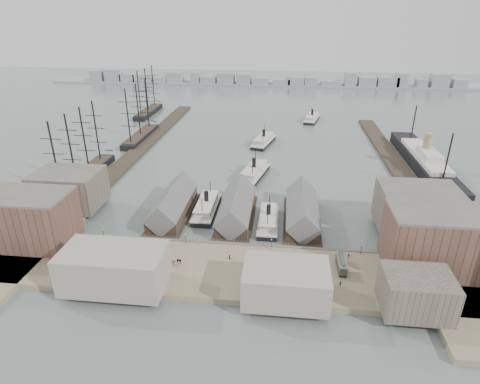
# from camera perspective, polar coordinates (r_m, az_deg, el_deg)

# --- Properties ---
(ground) EXTENTS (900.00, 900.00, 0.00)m
(ground) POSITION_cam_1_polar(r_m,az_deg,el_deg) (147.52, -1.32, -6.94)
(ground) COLOR #54615C
(ground) RESTS_ON ground
(quay) EXTENTS (180.00, 30.00, 2.00)m
(quay) POSITION_cam_1_polar(r_m,az_deg,el_deg) (130.48, -2.53, -11.12)
(quay) COLOR #7E7255
(quay) RESTS_ON ground
(seawall) EXTENTS (180.00, 1.20, 2.30)m
(seawall) POSITION_cam_1_polar(r_m,az_deg,el_deg) (142.54, -1.61, -7.63)
(seawall) COLOR #59544C
(seawall) RESTS_ON ground
(west_wharf) EXTENTS (10.00, 220.00, 1.60)m
(west_wharf) POSITION_cam_1_polar(r_m,az_deg,el_deg) (252.15, -13.77, 6.22)
(west_wharf) COLOR #2D231C
(west_wharf) RESTS_ON ground
(east_wharf) EXTENTS (10.00, 180.00, 1.60)m
(east_wharf) POSITION_cam_1_polar(r_m,az_deg,el_deg) (235.62, 21.01, 3.98)
(east_wharf) COLOR #2D231C
(east_wharf) RESTS_ON ground
(ferry_shed_west) EXTENTS (14.00, 42.00, 12.60)m
(ferry_shed_west) POSITION_cam_1_polar(r_m,az_deg,el_deg) (164.78, -9.55, -1.89)
(ferry_shed_west) COLOR #2D231C
(ferry_shed_west) RESTS_ON ground
(ferry_shed_center) EXTENTS (14.00, 42.00, 12.60)m
(ferry_shed_center) POSITION_cam_1_polar(r_m,az_deg,el_deg) (159.88, -0.53, -2.38)
(ferry_shed_center) COLOR #2D231C
(ferry_shed_center) RESTS_ON ground
(ferry_shed_east) EXTENTS (14.00, 42.00, 12.60)m
(ferry_shed_east) POSITION_cam_1_polar(r_m,az_deg,el_deg) (159.14, 8.81, -2.83)
(ferry_shed_east) COLOR #2D231C
(ferry_shed_east) RESTS_ON ground
(warehouse_west_front) EXTENTS (32.00, 18.00, 18.00)m
(warehouse_west_front) POSITION_cam_1_polar(r_m,az_deg,el_deg) (157.17, -28.27, -3.46)
(warehouse_west_front) COLOR brown
(warehouse_west_front) RESTS_ON west_land
(warehouse_west_back) EXTENTS (26.00, 20.00, 14.00)m
(warehouse_west_back) POSITION_cam_1_polar(r_m,az_deg,el_deg) (180.63, -23.11, 0.34)
(warehouse_west_back) COLOR #60564C
(warehouse_west_back) RESTS_ON west_land
(warehouse_east_front) EXTENTS (30.00, 18.00, 19.00)m
(warehouse_east_front) POSITION_cam_1_polar(r_m,az_deg,el_deg) (138.98, 26.13, -6.36)
(warehouse_east_front) COLOR brown
(warehouse_east_front) RESTS_ON east_land
(warehouse_east_back) EXTENTS (28.00, 20.00, 15.00)m
(warehouse_east_back) POSITION_cam_1_polar(r_m,az_deg,el_deg) (163.07, 23.84, -2.17)
(warehouse_east_back) COLOR #60564C
(warehouse_east_back) RESTS_ON east_land
(street_bldg_center) EXTENTS (24.00, 16.00, 10.00)m
(street_bldg_center) POSITION_cam_1_polar(r_m,az_deg,el_deg) (116.10, 6.53, -12.73)
(street_bldg_center) COLOR gray
(street_bldg_center) RESTS_ON quay
(street_bldg_west) EXTENTS (30.00, 16.00, 12.00)m
(street_bldg_west) POSITION_cam_1_polar(r_m,az_deg,el_deg) (124.89, -17.43, -10.30)
(street_bldg_west) COLOR gray
(street_bldg_west) RESTS_ON quay
(street_bldg_east) EXTENTS (18.00, 14.00, 11.00)m
(street_bldg_east) POSITION_cam_1_polar(r_m,az_deg,el_deg) (120.92, 23.80, -12.99)
(street_bldg_east) COLOR #60564C
(street_bldg_east) RESTS_ON quay
(lamp_post_far_w) EXTENTS (0.44, 0.44, 3.92)m
(lamp_post_far_w) POSITION_cam_1_polar(r_m,az_deg,el_deg) (151.55, -18.91, -5.42)
(lamp_post_far_w) COLOR black
(lamp_post_far_w) RESTS_ON quay
(lamp_post_near_w) EXTENTS (0.44, 0.44, 3.92)m
(lamp_post_near_w) POSITION_cam_1_polar(r_m,az_deg,el_deg) (141.83, -7.78, -6.36)
(lamp_post_near_w) COLOR black
(lamp_post_near_w) RESTS_ON quay
(lamp_post_near_e) EXTENTS (0.44, 0.44, 3.92)m
(lamp_post_near_e) POSITION_cam_1_polar(r_m,az_deg,el_deg) (138.07, 4.49, -7.13)
(lamp_post_near_e) COLOR black
(lamp_post_near_e) RESTS_ON quay
(lamp_post_far_e) EXTENTS (0.44, 0.44, 3.92)m
(lamp_post_far_e) POSITION_cam_1_polar(r_m,az_deg,el_deg) (140.74, 16.89, -7.57)
(lamp_post_far_e) COLOR black
(lamp_post_far_e) RESTS_ON quay
(far_shore) EXTENTS (500.00, 40.00, 15.72)m
(far_shore) POSITION_cam_1_polar(r_m,az_deg,el_deg) (464.96, 4.13, 15.41)
(far_shore) COLOR gray
(far_shore) RESTS_ON ground
(ferry_docked_west) EXTENTS (8.35, 27.82, 9.94)m
(ferry_docked_west) POSITION_cam_1_polar(r_m,az_deg,el_deg) (167.11, -4.76, -2.11)
(ferry_docked_west) COLOR black
(ferry_docked_west) RESTS_ON ground
(ferry_docked_east) EXTENTS (7.69, 25.64, 9.16)m
(ferry_docked_east) POSITION_cam_1_polar(r_m,az_deg,el_deg) (157.24, 4.05, -3.97)
(ferry_docked_east) COLOR black
(ferry_docked_east) RESTS_ON ground
(ferry_open_near) EXTENTS (15.43, 31.49, 10.80)m
(ferry_open_near) POSITION_cam_1_polar(r_m,az_deg,el_deg) (201.13, 1.98, 2.78)
(ferry_open_near) COLOR black
(ferry_open_near) RESTS_ON ground
(ferry_open_mid) EXTENTS (14.96, 29.64, 10.15)m
(ferry_open_mid) POSITION_cam_1_polar(r_m,az_deg,el_deg) (252.62, 3.38, 7.30)
(ferry_open_mid) COLOR black
(ferry_open_mid) RESTS_ON ground
(ferry_open_far) EXTENTS (13.80, 27.67, 9.48)m
(ferry_open_far) POSITION_cam_1_polar(r_m,az_deg,el_deg) (312.50, 10.17, 10.30)
(ferry_open_far) COLOR black
(ferry_open_far) RESTS_ON ground
(sailing_ship_near) EXTENTS (8.49, 58.51, 34.91)m
(sailing_ship_near) POSITION_cam_1_polar(r_m,az_deg,el_deg) (212.18, -21.43, 2.22)
(sailing_ship_near) COLOR black
(sailing_ship_near) RESTS_ON ground
(sailing_ship_mid) EXTENTS (8.67, 50.09, 35.64)m
(sailing_ship_mid) POSITION_cam_1_polar(r_m,az_deg,el_deg) (270.13, -13.94, 7.80)
(sailing_ship_mid) COLOR black
(sailing_ship_mid) RESTS_ON ground
(sailing_ship_far) EXTENTS (8.76, 48.64, 36.00)m
(sailing_ship_far) POSITION_cam_1_polar(r_m,az_deg,el_deg) (336.92, -12.89, 11.16)
(sailing_ship_far) COLOR black
(sailing_ship_far) RESTS_ON ground
(ocean_steamer) EXTENTS (13.09, 95.65, 19.13)m
(ocean_steamer) POSITION_cam_1_polar(r_m,az_deg,el_deg) (233.85, 24.73, 4.06)
(ocean_steamer) COLOR black
(ocean_steamer) RESTS_ON ground
(tram) EXTENTS (2.87, 10.15, 3.59)m
(tram) POSITION_cam_1_polar(r_m,az_deg,el_deg) (132.34, 14.22, -9.89)
(tram) COLOR black
(tram) RESTS_ON quay
(horse_cart_left) EXTENTS (4.69, 1.90, 1.45)m
(horse_cart_left) POSITION_cam_1_polar(r_m,az_deg,el_deg) (139.96, -14.50, -8.39)
(horse_cart_left) COLOR black
(horse_cart_left) RESTS_ON quay
(horse_cart_center) EXTENTS (5.01, 2.81, 1.68)m
(horse_cart_center) POSITION_cam_1_polar(r_m,az_deg,el_deg) (133.03, -8.98, -9.69)
(horse_cart_center) COLOR black
(horse_cart_center) RESTS_ON quay
(horse_cart_right) EXTENTS (4.72, 2.37, 1.44)m
(horse_cart_right) POSITION_cam_1_polar(r_m,az_deg,el_deg) (126.30, 3.14, -11.51)
(horse_cart_right) COLOR black
(horse_cart_right) RESTS_ON quay
(pedestrian_0) EXTENTS (0.50, 0.67, 1.76)m
(pedestrian_0) POSITION_cam_1_polar(r_m,az_deg,el_deg) (150.98, -20.53, -6.61)
(pedestrian_0) COLOR black
(pedestrian_0) RESTS_ON quay
(pedestrian_1) EXTENTS (0.94, 0.83, 1.61)m
(pedestrian_1) POSITION_cam_1_polar(r_m,az_deg,el_deg) (135.46, -17.36, -9.96)
(pedestrian_1) COLOR black
(pedestrian_1) RESTS_ON quay
(pedestrian_2) EXTENTS (1.24, 1.32, 1.79)m
(pedestrian_2) POSITION_cam_1_polar(r_m,az_deg,el_deg) (143.39, -10.11, -7.02)
(pedestrian_2) COLOR black
(pedestrian_2) RESTS_ON quay
(pedestrian_3) EXTENTS (0.71, 1.12, 1.77)m
(pedestrian_3) POSITION_cam_1_polar(r_m,az_deg,el_deg) (127.23, -9.89, -11.52)
(pedestrian_3) COLOR black
(pedestrian_3) RESTS_ON quay
(pedestrian_4) EXTENTS (0.93, 0.81, 1.60)m
(pedestrian_4) POSITION_cam_1_polar(r_m,az_deg,el_deg) (133.52, -1.48, -9.24)
(pedestrian_4) COLOR black
(pedestrian_4) RESTS_ON quay
(pedestrian_5) EXTENTS (0.74, 0.62, 1.74)m
(pedestrian_5) POSITION_cam_1_polar(r_m,az_deg,el_deg) (126.24, 1.77, -11.44)
(pedestrian_5) COLOR black
(pedestrian_5) RESTS_ON quay
(pedestrian_6) EXTENTS (0.65, 0.81, 1.62)m
(pedestrian_6) POSITION_cam_1_polar(r_m,az_deg,el_deg) (133.37, 5.21, -9.38)
(pedestrian_6) COLOR black
(pedestrian_6) RESTS_ON quay
(pedestrian_7) EXTENTS (1.13, 0.77, 1.61)m
(pedestrian_7) POSITION_cam_1_polar(r_m,az_deg,el_deg) (125.57, 14.07, -12.55)
(pedestrian_7) COLOR black
(pedestrian_7) RESTS_ON quay
(pedestrian_8) EXTENTS (1.02, 0.54, 1.66)m
(pedestrian_8) POSITION_cam_1_polar(r_m,az_deg,el_deg) (138.75, 15.20, -8.76)
(pedestrian_8) COLOR black
(pedestrian_8) RESTS_ON quay
(pedestrian_9) EXTENTS (0.90, 0.75, 1.57)m
(pedestrian_9) POSITION_cam_1_polar(r_m,az_deg,el_deg) (129.61, 21.86, -12.46)
(pedestrian_9) COLOR black
(pedestrian_9) RESTS_ON quay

